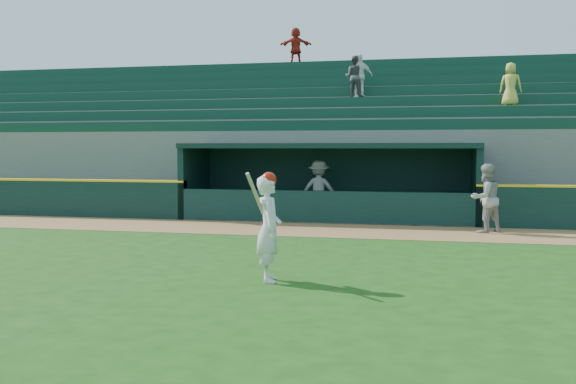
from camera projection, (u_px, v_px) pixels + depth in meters
name	position (u px, v px, depth m)	size (l,w,h in m)	color
ground	(271.00, 259.00, 13.34)	(120.00, 120.00, 0.00)	#1B4511
warning_track	(313.00, 230.00, 18.11)	(40.00, 3.00, 0.01)	olive
dugout_player_front	(486.00, 198.00, 17.47)	(0.92, 0.71, 1.89)	#999994
dugout_player_inside	(319.00, 190.00, 20.90)	(1.23, 0.71, 1.91)	#A9A8A3
dugout	(331.00, 177.00, 21.04)	(9.40, 2.80, 2.46)	slate
stands	(349.00, 146.00, 25.41)	(34.50, 6.25, 7.46)	slate
batter_at_plate	(269.00, 227.00, 11.13)	(0.61, 0.85, 1.92)	silver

